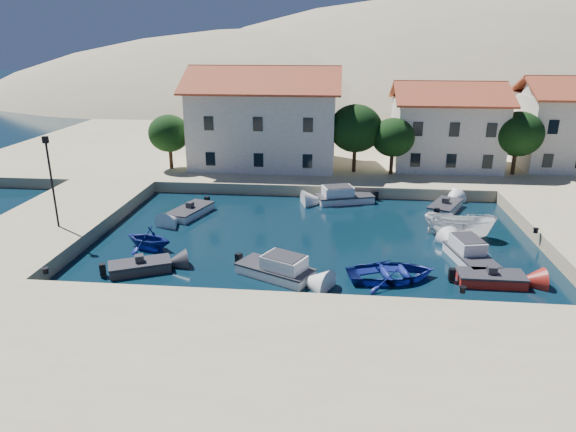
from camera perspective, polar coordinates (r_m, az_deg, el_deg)
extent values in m
plane|color=black|center=(26.84, 1.80, -10.38)|extent=(400.00, 400.00, 0.00)
cube|color=tan|center=(21.53, 0.63, -17.06)|extent=(52.00, 12.00, 1.00)
cube|color=tan|center=(41.14, -24.51, -0.67)|extent=(8.00, 20.00, 1.00)
cube|color=tan|center=(62.62, 6.14, 7.28)|extent=(80.00, 36.00, 1.00)
ellipsoid|color=tan|center=(137.87, 0.81, 5.16)|extent=(198.00, 126.00, 72.00)
ellipsoid|color=tan|center=(161.51, 17.61, 4.51)|extent=(220.00, 176.00, 99.00)
cube|color=beige|center=(52.55, -2.57, 9.82)|extent=(14.00, 9.00, 7.50)
pyramid|color=#A43D25|center=(51.99, -2.65, 15.10)|extent=(14.70, 9.45, 2.20)
cube|color=beige|center=(54.10, 17.06, 8.74)|extent=(10.00, 8.00, 6.50)
pyramid|color=#A43D25|center=(53.57, 17.49, 13.10)|extent=(10.50, 8.40, 1.80)
cube|color=beige|center=(58.51, 28.60, 8.25)|extent=(9.00, 8.00, 7.00)
pyramid|color=#A43D25|center=(58.02, 29.30, 12.49)|extent=(9.45, 8.40, 1.80)
cylinder|color=#382314|center=(52.23, -12.89, 6.51)|extent=(0.36, 0.36, 2.50)
ellipsoid|color=black|center=(51.80, -13.08, 8.94)|extent=(4.00, 4.00, 3.60)
cylinder|color=#382314|center=(50.00, 7.38, 6.58)|extent=(0.36, 0.36, 3.00)
ellipsoid|color=black|center=(49.49, 7.51, 9.63)|extent=(5.00, 5.00, 4.50)
cylinder|color=#382314|center=(49.79, 11.43, 6.01)|extent=(0.36, 0.36, 2.50)
ellipsoid|color=black|center=(49.35, 11.60, 8.55)|extent=(4.00, 4.00, 3.60)
cylinder|color=#382314|center=(53.11, 23.83, 5.70)|extent=(0.36, 0.36, 2.75)
ellipsoid|color=black|center=(52.67, 24.19, 8.32)|extent=(4.60, 4.60, 4.14)
cylinder|color=black|center=(37.78, -24.72, 3.22)|extent=(0.14, 0.14, 6.00)
cube|color=black|center=(37.16, -25.36, 7.67)|extent=(0.35, 0.25, 0.45)
cylinder|color=black|center=(31.26, -25.34, -5.54)|extent=(0.36, 0.36, 0.30)
cylinder|color=black|center=(27.73, 18.84, -7.78)|extent=(0.36, 0.36, 0.30)
cylinder|color=black|center=(37.80, 25.82, -1.48)|extent=(0.36, 0.36, 0.30)
cube|color=#2F2E33|center=(32.09, -16.10, -5.52)|extent=(3.84, 2.91, 0.90)
cube|color=#2F2E33|center=(31.96, -16.15, -4.98)|extent=(3.93, 2.98, 0.10)
cube|color=#2F2E33|center=(31.87, -16.19, -4.62)|extent=(0.67, 0.67, 0.50)
cube|color=white|center=(30.28, -1.45, -6.24)|extent=(4.84, 3.71, 0.90)
cube|color=#2F2E33|center=(30.14, -1.45, -5.67)|extent=(4.95, 3.79, 0.10)
cube|color=white|center=(29.99, -1.46, -5.03)|extent=(2.84, 2.51, 0.90)
imported|color=navy|center=(30.63, 11.41, -6.85)|extent=(5.86, 4.76, 1.07)
cube|color=maroon|center=(31.59, 21.60, -6.56)|extent=(3.64, 1.64, 0.90)
cube|color=#2F2E33|center=(31.45, 21.67, -6.01)|extent=(3.73, 1.68, 0.10)
cube|color=#2F2E33|center=(31.36, 21.72, -5.65)|extent=(0.50, 0.50, 0.50)
cube|color=white|center=(33.92, 19.63, -4.54)|extent=(2.70, 4.73, 0.90)
cube|color=#2F2E33|center=(33.79, 19.69, -4.02)|extent=(2.76, 4.84, 0.10)
cube|color=white|center=(33.66, 19.76, -3.44)|extent=(1.99, 2.62, 0.90)
imported|color=white|center=(38.22, 18.37, -2.13)|extent=(5.07, 2.79, 1.85)
cube|color=white|center=(43.55, 17.05, 0.93)|extent=(3.34, 4.23, 0.90)
cube|color=#2F2E33|center=(43.45, 17.10, 1.34)|extent=(3.42, 4.33, 0.10)
cube|color=#2F2E33|center=(43.39, 17.12, 1.62)|extent=(0.67, 0.67, 0.50)
imported|color=navy|center=(35.45, -15.12, -3.47)|extent=(3.99, 3.68, 1.75)
cube|color=white|center=(41.26, -10.79, 0.45)|extent=(3.05, 4.57, 0.90)
cube|color=#2F2E33|center=(41.16, -10.82, 0.88)|extent=(3.11, 4.68, 0.10)
cube|color=#2F2E33|center=(41.09, -10.84, 1.17)|extent=(0.63, 0.63, 0.50)
cube|color=white|center=(44.03, 6.33, 1.87)|extent=(5.01, 3.23, 0.90)
cube|color=#2F2E33|center=(43.94, 6.35, 2.28)|extent=(5.13, 3.30, 0.10)
cube|color=white|center=(43.83, 6.37, 2.74)|extent=(2.84, 2.31, 0.90)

